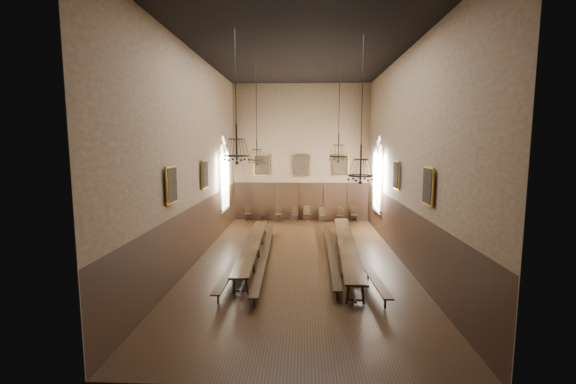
# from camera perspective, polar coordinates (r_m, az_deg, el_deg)

# --- Properties ---
(floor) EXTENTS (9.00, 18.00, 0.02)m
(floor) POSITION_cam_1_polar(r_m,az_deg,el_deg) (17.32, 1.64, -10.04)
(floor) COLOR black
(floor) RESTS_ON ground
(ceiling) EXTENTS (9.00, 18.00, 0.02)m
(ceiling) POSITION_cam_1_polar(r_m,az_deg,el_deg) (17.00, 1.76, 20.42)
(ceiling) COLOR black
(ceiling) RESTS_ON ground
(wall_back) EXTENTS (9.00, 0.02, 9.00)m
(wall_back) POSITION_cam_1_polar(r_m,az_deg,el_deg) (25.56, 1.95, 5.80)
(wall_back) COLOR #7B644C
(wall_back) RESTS_ON ground
(wall_front) EXTENTS (9.00, 0.02, 9.00)m
(wall_front) POSITION_cam_1_polar(r_m,az_deg,el_deg) (7.56, 0.86, 2.49)
(wall_front) COLOR #7B644C
(wall_front) RESTS_ON ground
(wall_left) EXTENTS (0.02, 18.00, 9.00)m
(wall_left) POSITION_cam_1_polar(r_m,az_deg,el_deg) (17.21, -13.55, 4.93)
(wall_left) COLOR #7B644C
(wall_left) RESTS_ON ground
(wall_right) EXTENTS (0.02, 18.00, 9.00)m
(wall_right) POSITION_cam_1_polar(r_m,az_deg,el_deg) (17.11, 17.04, 4.80)
(wall_right) COLOR #7B644C
(wall_right) RESTS_ON ground
(wainscot_panelling) EXTENTS (9.00, 18.00, 2.50)m
(wainscot_panelling) POSITION_cam_1_polar(r_m,az_deg,el_deg) (16.99, 1.66, -5.98)
(wainscot_panelling) COLOR black
(wainscot_panelling) RESTS_ON floor
(table_left) EXTENTS (0.94, 9.49, 0.74)m
(table_left) POSITION_cam_1_polar(r_m,az_deg,el_deg) (17.61, -5.15, -8.49)
(table_left) COLOR black
(table_left) RESTS_ON floor
(table_right) EXTENTS (1.25, 10.61, 0.83)m
(table_right) POSITION_cam_1_polar(r_m,az_deg,el_deg) (17.43, 8.63, -8.56)
(table_right) COLOR black
(table_right) RESTS_ON floor
(bench_left_outer) EXTENTS (0.36, 10.41, 0.47)m
(bench_left_outer) POSITION_cam_1_polar(r_m,az_deg,el_deg) (17.41, -6.75, -8.94)
(bench_left_outer) COLOR black
(bench_left_outer) RESTS_ON floor
(bench_left_inner) EXTENTS (0.66, 10.50, 0.47)m
(bench_left_inner) POSITION_cam_1_polar(r_m,az_deg,el_deg) (17.11, -3.44, -9.18)
(bench_left_inner) COLOR black
(bench_left_inner) RESTS_ON floor
(bench_right_inner) EXTENTS (0.53, 9.81, 0.44)m
(bench_right_inner) POSITION_cam_1_polar(r_m,az_deg,el_deg) (17.45, 6.38, -8.95)
(bench_right_inner) COLOR black
(bench_right_inner) RESTS_ON floor
(bench_right_outer) EXTENTS (0.90, 10.71, 0.48)m
(bench_right_outer) POSITION_cam_1_polar(r_m,az_deg,el_deg) (17.35, 10.00, -9.03)
(bench_right_outer) COLOR black
(bench_right_outer) RESTS_ON floor
(chair_0) EXTENTS (0.53, 0.53, 1.01)m
(chair_0) POSITION_cam_1_polar(r_m,az_deg,el_deg) (25.83, -5.88, -3.59)
(chair_0) COLOR black
(chair_0) RESTS_ON floor
(chair_1) EXTENTS (0.39, 0.39, 0.86)m
(chair_1) POSITION_cam_1_polar(r_m,az_deg,el_deg) (25.73, -3.81, -3.71)
(chair_1) COLOR black
(chair_1) RESTS_ON floor
(chair_2) EXTENTS (0.50, 0.50, 0.97)m
(chair_2) POSITION_cam_1_polar(r_m,az_deg,el_deg) (25.61, -1.40, -3.68)
(chair_2) COLOR black
(chair_2) RESTS_ON floor
(chair_3) EXTENTS (0.46, 0.46, 0.89)m
(chair_3) POSITION_cam_1_polar(r_m,az_deg,el_deg) (25.55, 1.02, -3.76)
(chair_3) COLOR black
(chair_3) RESTS_ON floor
(chair_4) EXTENTS (0.57, 0.57, 1.01)m
(chair_4) POSITION_cam_1_polar(r_m,az_deg,el_deg) (25.52, 2.91, -3.70)
(chair_4) COLOR black
(chair_4) RESTS_ON floor
(chair_5) EXTENTS (0.50, 0.50, 0.92)m
(chair_5) POSITION_cam_1_polar(r_m,az_deg,el_deg) (25.53, 5.09, -3.77)
(chair_5) COLOR black
(chair_5) RESTS_ON floor
(chair_6) EXTENTS (0.49, 0.49, 0.89)m
(chair_6) POSITION_cam_1_polar(r_m,az_deg,el_deg) (25.68, 7.63, -3.76)
(chair_6) COLOR black
(chair_6) RESTS_ON floor
(chair_7) EXTENTS (0.45, 0.45, 0.97)m
(chair_7) POSITION_cam_1_polar(r_m,az_deg,el_deg) (25.74, 9.79, -3.73)
(chair_7) COLOR black
(chair_7) RESTS_ON floor
(chandelier_back_left) EXTENTS (0.82, 0.82, 4.84)m
(chandelier_back_left) POSITION_cam_1_polar(r_m,az_deg,el_deg) (19.13, -4.64, 5.74)
(chandelier_back_left) COLOR black
(chandelier_back_left) RESTS_ON ceiling
(chandelier_back_right) EXTENTS (0.89, 0.89, 4.68)m
(chandelier_back_right) POSITION_cam_1_polar(r_m,az_deg,el_deg) (19.13, 7.49, 6.09)
(chandelier_back_right) COLOR black
(chandelier_back_right) RESTS_ON ceiling
(chandelier_front_left) EXTENTS (0.91, 0.91, 4.48)m
(chandelier_front_left) POSITION_cam_1_polar(r_m,az_deg,el_deg) (13.81, -7.62, 6.49)
(chandelier_front_left) COLOR black
(chandelier_front_left) RESTS_ON ceiling
(chandelier_front_right) EXTENTS (0.94, 0.94, 5.24)m
(chandelier_front_right) POSITION_cam_1_polar(r_m,az_deg,el_deg) (14.64, 10.71, 3.63)
(chandelier_front_right) COLOR black
(chandelier_front_right) RESTS_ON ceiling
(portrait_back_0) EXTENTS (1.10, 0.12, 1.40)m
(portrait_back_0) POSITION_cam_1_polar(r_m,az_deg,el_deg) (25.62, -3.90, 4.00)
(portrait_back_0) COLOR #BA8F2C
(portrait_back_0) RESTS_ON wall_back
(portrait_back_1) EXTENTS (1.10, 0.12, 1.40)m
(portrait_back_1) POSITION_cam_1_polar(r_m,az_deg,el_deg) (25.46, 1.94, 3.99)
(portrait_back_1) COLOR #BA8F2C
(portrait_back_1) RESTS_ON wall_back
(portrait_back_2) EXTENTS (1.10, 0.12, 1.40)m
(portrait_back_2) POSITION_cam_1_polar(r_m,az_deg,el_deg) (25.58, 7.78, 3.94)
(portrait_back_2) COLOR #BA8F2C
(portrait_back_2) RESTS_ON wall_back
(portrait_left_0) EXTENTS (0.12, 1.00, 1.30)m
(portrait_left_0) POSITION_cam_1_polar(r_m,az_deg,el_deg) (18.19, -12.22, 2.55)
(portrait_left_0) COLOR #BA8F2C
(portrait_left_0) RESTS_ON wall_left
(portrait_left_1) EXTENTS (0.12, 1.00, 1.30)m
(portrait_left_1) POSITION_cam_1_polar(r_m,az_deg,el_deg) (13.90, -16.87, 1.02)
(portrait_left_1) COLOR #BA8F2C
(portrait_left_1) RESTS_ON wall_left
(portrait_right_0) EXTENTS (0.12, 1.00, 1.30)m
(portrait_right_0) POSITION_cam_1_polar(r_m,az_deg,el_deg) (18.09, 15.75, 2.42)
(portrait_right_0) COLOR #BA8F2C
(portrait_right_0) RESTS_ON wall_right
(portrait_right_1) EXTENTS (0.12, 1.00, 1.30)m
(portrait_right_1) POSITION_cam_1_polar(r_m,az_deg,el_deg) (13.77, 20.05, 0.84)
(portrait_right_1) COLOR #BA8F2C
(portrait_right_1) RESTS_ON wall_right
(window_right) EXTENTS (0.20, 2.20, 4.60)m
(window_right) POSITION_cam_1_polar(r_m,az_deg,el_deg) (22.51, 13.22, 2.62)
(window_right) COLOR white
(window_right) RESTS_ON wall_right
(window_left) EXTENTS (0.20, 2.20, 4.60)m
(window_left) POSITION_cam_1_polar(r_m,az_deg,el_deg) (22.59, -9.46, 2.73)
(window_left) COLOR white
(window_left) RESTS_ON wall_left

